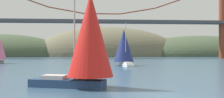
# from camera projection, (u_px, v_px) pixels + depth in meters

# --- Properties ---
(ground_plane) EXTENTS (360.00, 360.00, 0.00)m
(ground_plane) POSITION_uv_depth(u_px,v_px,m) (160.00, 96.00, 19.73)
(ground_plane) COLOR #385670
(headland_center) EXTENTS (86.18, 44.00, 33.64)m
(headland_center) POSITION_uv_depth(u_px,v_px,m) (108.00, 56.00, 154.69)
(headland_center) COLOR #6B664C
(headland_center) RESTS_ON ground_plane
(headland_right) EXTENTS (89.04, 44.00, 24.07)m
(headland_right) POSITION_uv_depth(u_px,v_px,m) (200.00, 56.00, 159.12)
(headland_right) COLOR #425138
(headland_right) RESTS_ON ground_plane
(headland_left) EXTENTS (77.34, 44.00, 24.90)m
(headland_left) POSITION_uv_depth(u_px,v_px,m) (1.00, 56.00, 149.85)
(headland_left) COLOR #425138
(headland_left) RESTS_ON ground_plane
(suspension_bridge) EXTENTS (142.23, 6.00, 35.01)m
(suspension_bridge) POSITION_uv_depth(u_px,v_px,m) (102.00, 20.00, 114.51)
(suspension_bridge) COLOR brown
(suspension_bridge) RESTS_ON ground_plane
(sailboat_navy_sail) EXTENTS (4.96, 8.09, 9.25)m
(sailboat_navy_sail) POSITION_uv_depth(u_px,v_px,m) (124.00, 46.00, 58.49)
(sailboat_navy_sail) COLOR white
(sailboat_navy_sail) RESTS_ON ground_plane
(sailboat_red_spinnaker) EXTENTS (8.22, 5.27, 9.67)m
(sailboat_red_spinnaker) POSITION_uv_depth(u_px,v_px,m) (89.00, 38.00, 23.71)
(sailboat_red_spinnaker) COLOR navy
(sailboat_red_spinnaker) RESTS_ON ground_plane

